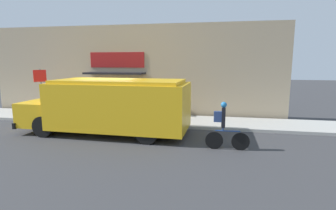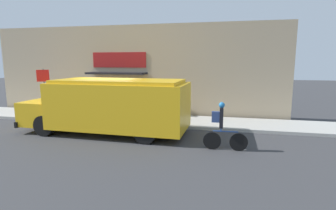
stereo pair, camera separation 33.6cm
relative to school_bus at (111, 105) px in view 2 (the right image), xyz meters
The scene contains 7 objects.
ground_plane 1.85m from the school_bus, 112.85° to the left, with size 70.00×70.00×0.00m, color #38383A.
sidewalk 2.80m from the school_bus, 102.39° to the left, with size 28.00×2.40×0.14m.
storefront 4.21m from the school_bus, 98.15° to the left, with size 16.78×1.09×4.95m.
school_bus is the anchor object (origin of this frame).
cyclist 4.72m from the school_bus, 14.30° to the right, with size 1.49×0.20×1.65m.
stop_sign_post 4.95m from the school_bus, 157.80° to the left, with size 0.45×0.45×2.48m.
trash_bin 3.03m from the school_bus, 82.70° to the left, with size 0.45×0.45×0.83m.
Camera 2 is at (5.19, -11.22, 2.98)m, focal length 28.00 mm.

